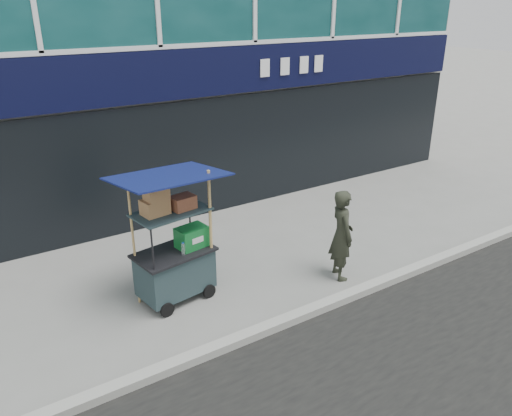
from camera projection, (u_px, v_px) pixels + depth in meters
ground at (284, 315)px, 7.15m from camera, size 80.00×80.00×0.00m
curb at (293, 318)px, 6.97m from camera, size 80.00×0.18×0.12m
vendor_cart at (175, 256)px, 7.30m from camera, size 1.65×1.28×2.03m
vendor_man at (342, 235)px, 7.87m from camera, size 0.52×0.63×1.49m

